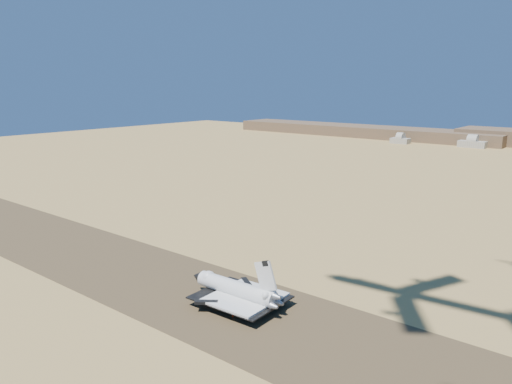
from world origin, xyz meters
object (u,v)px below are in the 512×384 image
Objects in this scene: crew_a at (233,315)px; crew_b at (242,314)px; shuttle at (236,290)px; crew_c at (238,314)px.

crew_a is 0.98× the size of crew_b.
shuttle reaches higher than crew_b.
shuttle reaches higher than crew_c.
crew_c is (6.63, -6.51, -4.01)m from shuttle.
crew_c is at bearing -12.53° from crew_a.
crew_a is at bearing -55.54° from shuttle.
crew_a is 1.73m from crew_c.
crew_b reaches higher than crew_c.
crew_b reaches higher than crew_a.
shuttle is 20.13× the size of crew_a.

